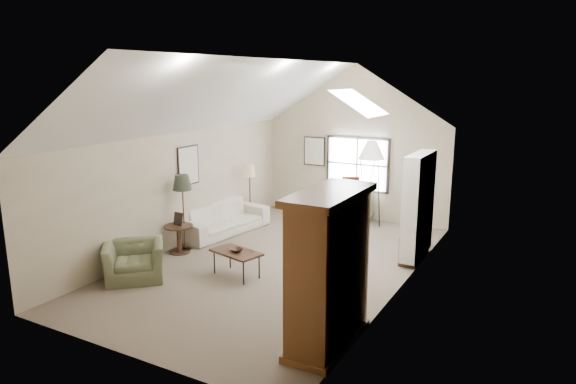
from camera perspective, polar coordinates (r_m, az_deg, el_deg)
The scene contains 18 objects.
room_shell at distance 9.76m, azimuth -1.15°, elevation 9.94°, with size 5.01×8.01×4.00m.
window at distance 13.48m, azimuth 7.71°, elevation 3.09°, with size 1.72×0.08×1.42m, color black.
skylight at distance 10.02m, azimuth 8.04°, elevation 9.96°, with size 0.80×1.20×0.52m, color white, non-canonical shape.
wall_art at distance 12.54m, azimuth -4.14°, elevation 3.74°, with size 1.97×3.71×0.88m.
armoire at distance 7.11m, azimuth 4.55°, elevation -8.63°, with size 0.60×1.50×2.20m, color brown.
tv_alcove at distance 10.67m, azimuth 14.27°, elevation -1.40°, with size 0.32×1.30×2.10m, color white.
media_console at distance 10.91m, azimuth 13.92°, elevation -5.73°, with size 0.34×1.18×0.60m, color #382316.
tv_panel at distance 10.73m, azimuth 14.10°, elevation -2.58°, with size 0.05×0.90×0.55m, color black.
sofa at distance 12.38m, azimuth -7.25°, elevation -2.96°, with size 2.42×0.95×0.71m, color beige.
armchair_near at distance 9.99m, azimuth -16.73°, elevation -7.35°, with size 1.06×0.93×0.69m, color #575D41.
armchair_far at distance 13.43m, azimuth 7.42°, elevation -1.29°, with size 0.97×0.99×0.90m, color #646D4C.
coffee_table at distance 9.77m, azimuth -5.75°, elevation -7.93°, with size 0.96×0.53×0.49m, color #331E15.
bowl at distance 9.68m, azimuth -5.79°, elevation -6.42°, with size 0.23×0.23×0.06m, color #341F15.
side_table at distance 11.19m, azimuth -12.00°, elevation -5.13°, with size 0.61×0.61×0.61m, color #3C2718.
side_chair at distance 13.16m, azimuth 6.95°, elevation -0.97°, with size 0.46×0.46×1.17m, color maroon.
tripod_lamp at distance 12.71m, azimuth 9.15°, elevation 0.87°, with size 0.64×0.64×2.21m, color white, non-canonical shape.
dark_lamp at distance 11.20m, azimuth -11.53°, elevation -2.21°, with size 0.40×0.40×1.69m, color #242A1D, non-canonical shape.
tan_lamp at distance 13.24m, azimuth -4.26°, elevation -0.05°, with size 0.30×0.30×1.52m, color tan, non-canonical shape.
Camera 1 is at (4.88, -8.45, 3.69)m, focal length 32.00 mm.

